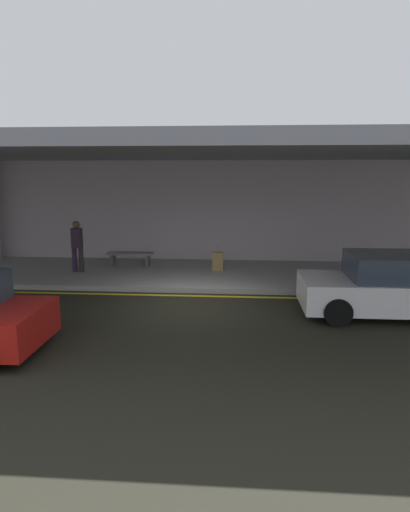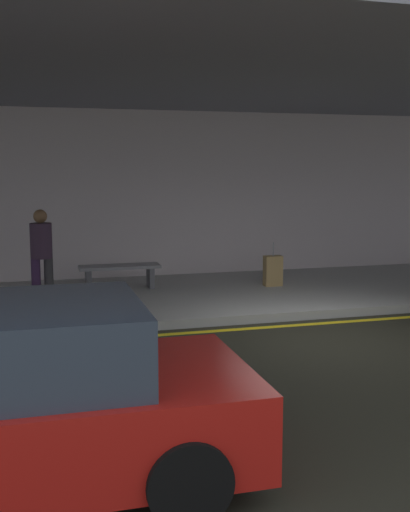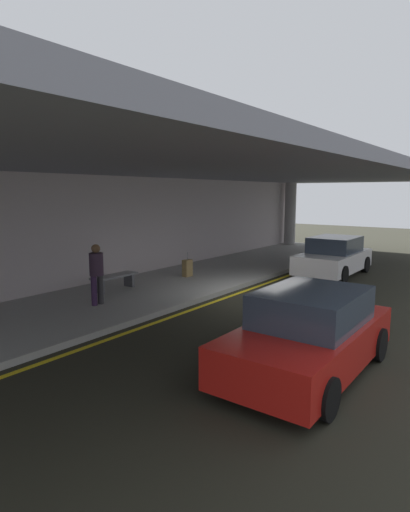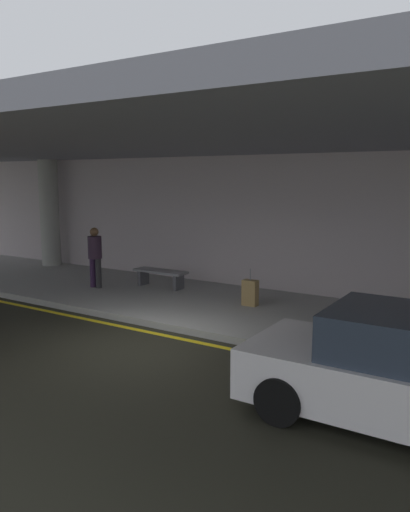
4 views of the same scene
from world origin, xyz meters
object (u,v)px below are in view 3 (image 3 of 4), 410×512
(support_column_left_mid, at_px, (290,214))
(bench_metal, at_px, (115,279))
(car_red, at_px, (309,334))
(car_white, at_px, (334,257))
(traveler_with_luggage, at_px, (97,270))
(suitcase_upright_primary, at_px, (187,268))

(support_column_left_mid, xyz_separation_m, bench_metal, (-14.52, -0.86, -1.47))
(car_red, height_order, car_white, same)
(support_column_left_mid, height_order, bench_metal, support_column_left_mid)
(traveler_with_luggage, xyz_separation_m, suitcase_upright_primary, (4.57, 0.51, -0.65))
(suitcase_upright_primary, bearing_deg, car_white, -21.08)
(traveler_with_luggage, bearing_deg, car_white, -66.94)
(bench_metal, bearing_deg, traveler_with_luggage, -146.28)
(support_column_left_mid, xyz_separation_m, traveler_with_luggage, (-16.02, -1.87, -0.86))
(car_white, bearing_deg, traveler_with_luggage, 159.71)
(support_column_left_mid, distance_m, car_white, 8.99)
(traveler_with_luggage, xyz_separation_m, bench_metal, (1.50, 1.00, -0.61))
(car_red, distance_m, bench_metal, 7.58)
(car_red, distance_m, suitcase_upright_primary, 8.47)
(suitcase_upright_primary, bearing_deg, traveler_with_luggage, -152.12)
(support_column_left_mid, xyz_separation_m, car_white, (-7.17, -5.29, -1.26))
(car_red, distance_m, traveler_with_luggage, 6.35)
(car_red, xyz_separation_m, suitcase_upright_primary, (5.00, 6.83, -0.25))
(traveler_with_luggage, distance_m, suitcase_upright_primary, 4.65)
(car_red, bearing_deg, traveler_with_luggage, 87.50)
(traveler_with_luggage, relative_size, suitcase_upright_primary, 1.87)
(traveler_with_luggage, bearing_deg, support_column_left_mid, -39.16)
(car_red, relative_size, car_white, 1.00)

